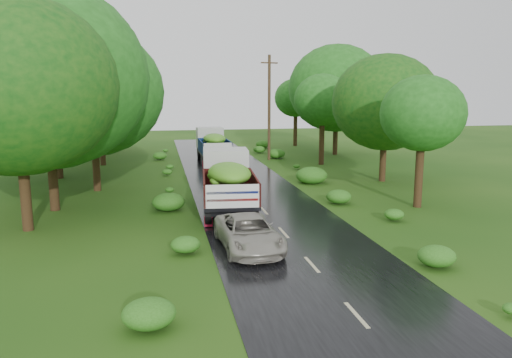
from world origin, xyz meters
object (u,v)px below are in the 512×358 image
object	(u,v)px
truck_far	(212,143)
car	(249,233)
truck_near	(228,179)
utility_pole	(269,107)

from	to	relation	value
truck_far	car	distance (m)	23.91
truck_near	utility_pole	size ratio (longest dim) A/B	0.79
truck_near	truck_far	world-z (taller)	truck_near
truck_far	utility_pole	xyz separation A→B (m)	(4.87, -0.08, 3.02)
car	truck_far	bearing A→B (deg)	84.28
car	utility_pole	bearing A→B (deg)	72.85
truck_near	car	size ratio (longest dim) A/B	1.55
truck_near	car	bearing A→B (deg)	-86.01
truck_near	utility_pole	bearing A→B (deg)	75.78
truck_near	utility_pole	xyz separation A→B (m)	(6.00, 17.44, 2.95)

